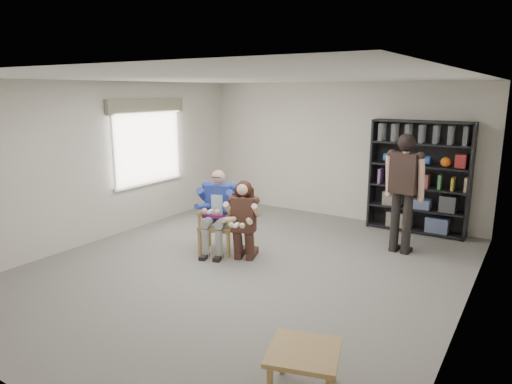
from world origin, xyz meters
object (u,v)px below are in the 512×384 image
Objects in this scene: seated_man at (218,211)px; standing_man at (403,195)px; armchair at (218,221)px; bookshelf at (419,177)px; kneeling_woman at (243,222)px; side_table at (303,371)px.

seated_man is 3.02m from standing_man.
standing_man is at bearing 13.48° from armchair.
bookshelf is (2.50, 2.90, 0.36)m from seated_man.
seated_man is 0.60m from kneeling_woman.
bookshelf is 1.33m from standing_man.
side_table is at bearing -86.43° from bookshelf.
bookshelf reaches higher than kneeling_woman.
bookshelf is at bearing 31.17° from seated_man.
standing_man is at bearing 93.85° from side_table.
side_table is (2.26, -2.41, -0.42)m from kneeling_woman.
bookshelf is at bearing 31.17° from armchair.
kneeling_woman is (0.58, -0.12, -0.06)m from seated_man.
standing_man is 3.19× the size of side_table.
seated_man is 3.85m from bookshelf.
seated_man is 1.09× the size of kneeling_woman.
bookshelf is at bearing 93.57° from side_table.
standing_man is (1.98, 1.69, 0.34)m from kneeling_woman.
standing_man reaches higher than seated_man.
standing_man is 4.18m from side_table.
armchair is at bearing 150.24° from kneeling_woman.
seated_man is at bearing -141.57° from standing_man.
seated_man reaches higher than kneeling_woman.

